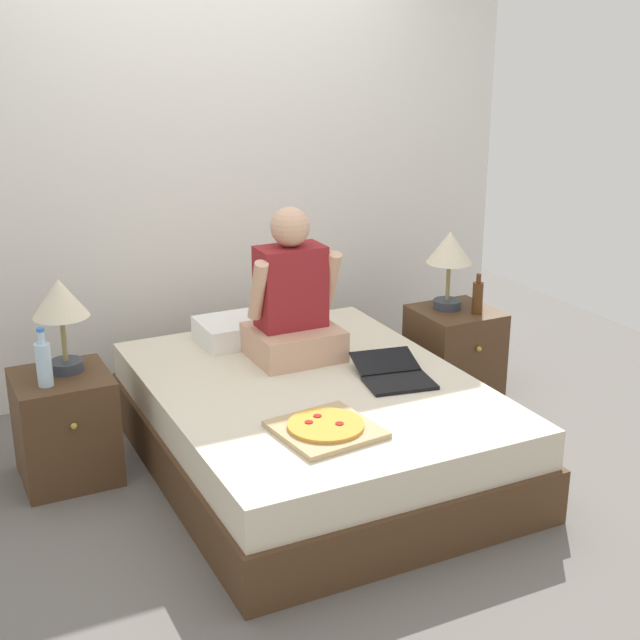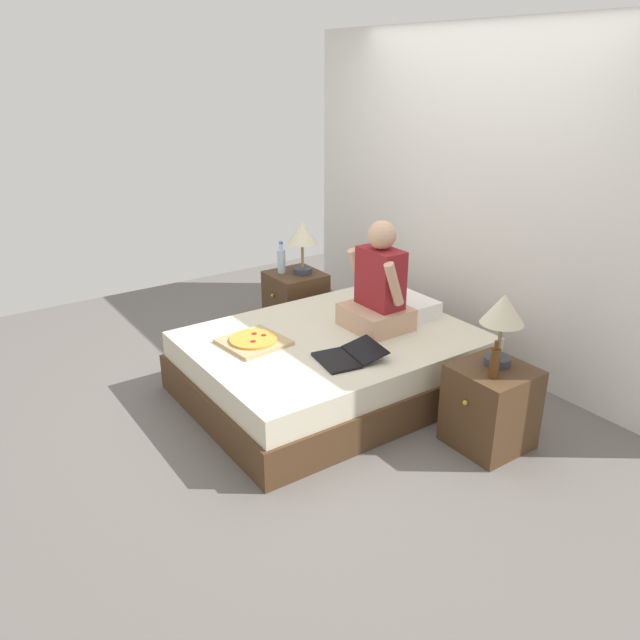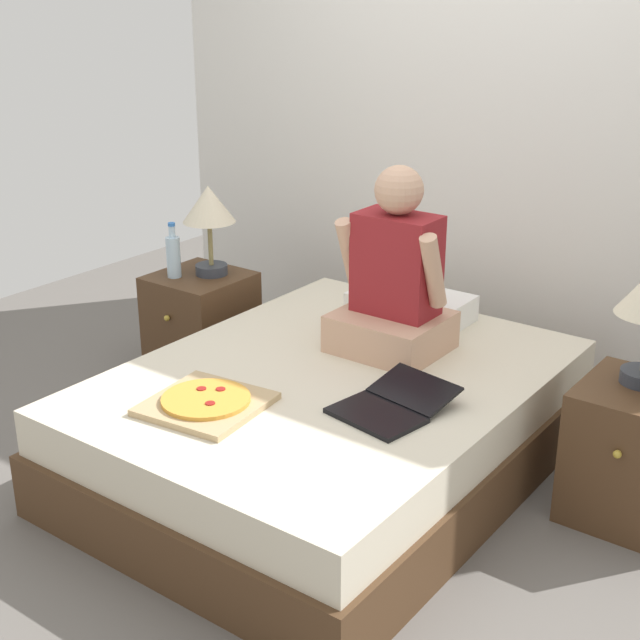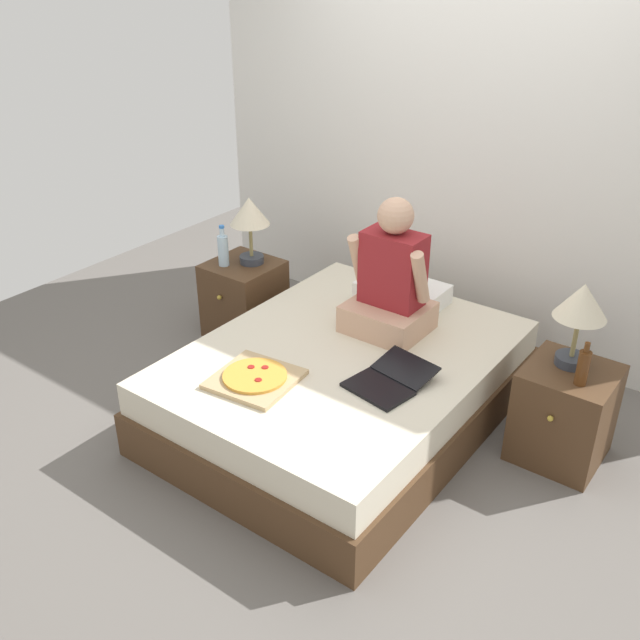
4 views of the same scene
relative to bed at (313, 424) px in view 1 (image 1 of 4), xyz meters
The scene contains 13 objects.
ground_plane 0.22m from the bed, ahead, with size 5.85×5.85×0.00m, color #66605B.
wall_back 1.70m from the bed, 90.00° to the left, with size 3.85×0.12×2.50m, color silver.
bed is the anchor object (origin of this frame).
nightstand_left 1.18m from the bed, 159.73° to the left, with size 0.44×0.47×0.53m.
lamp_on_left_nightstand 1.32m from the bed, 156.73° to the left, with size 0.26×0.26×0.45m.
water_bottle 1.30m from the bed, 164.96° to the left, with size 0.07×0.07×0.28m.
nightstand_right 1.18m from the bed, 20.27° to the left, with size 0.44×0.47×0.53m.
lamp_on_right_nightstand 1.33m from the bed, 23.08° to the left, with size 0.26×0.26×0.45m.
beer_bottle 1.28m from the bed, 14.71° to the left, with size 0.06×0.06×0.23m.
pillow 0.76m from the bed, 94.51° to the left, with size 0.52×0.34×0.12m, color white.
person_seated 0.63m from the bed, 80.45° to the left, with size 0.47×0.40×0.78m.
laptop 0.47m from the bed, 21.76° to the right, with size 0.38×0.46×0.07m.
pizza_box 0.60m from the bed, 110.01° to the right, with size 0.44×0.44×0.05m.
Camera 1 is at (-1.72, -3.57, 2.11)m, focal length 50.00 mm.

